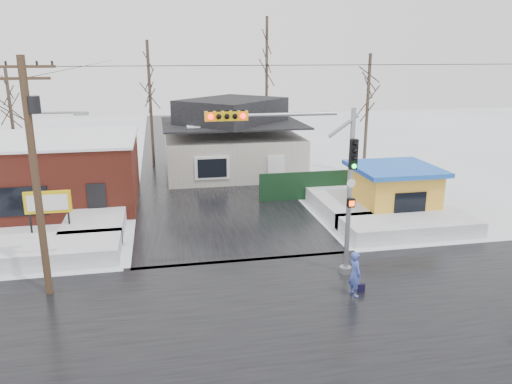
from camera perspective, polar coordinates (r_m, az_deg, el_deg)
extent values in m
plane|color=white|center=(18.21, 1.50, -14.22)|extent=(120.00, 120.00, 0.00)
cube|color=black|center=(18.21, 1.50, -14.19)|extent=(10.00, 120.00, 0.02)
cube|color=black|center=(18.21, 1.50, -14.19)|extent=(120.00, 10.00, 0.02)
cube|color=white|center=(24.63, -23.40, -6.29)|extent=(7.00, 3.00, 0.80)
cube|color=white|center=(27.08, 17.08, -3.71)|extent=(7.00, 3.00, 0.80)
cube|color=white|center=(28.94, -17.57, -2.50)|extent=(3.00, 8.00, 0.80)
cube|color=white|center=(30.59, 9.42, -0.99)|extent=(3.00, 8.00, 0.80)
cylinder|color=gray|center=(20.63, 10.63, -0.26)|extent=(0.20, 0.20, 7.00)
cylinder|color=gray|center=(21.78, 10.18, -8.77)|extent=(0.50, 0.50, 0.30)
cylinder|color=gray|center=(19.07, 2.62, 8.82)|extent=(4.60, 0.14, 0.14)
cube|color=gold|center=(18.70, -3.41, 8.67)|extent=(1.60, 0.28, 0.35)
sphere|color=#FF0C0C|center=(18.47, -5.21, 8.55)|extent=(0.20, 0.20, 0.20)
sphere|color=#FF0C0C|center=(18.63, -1.49, 8.67)|extent=(0.20, 0.20, 0.20)
cube|color=black|center=(20.06, 11.08, 4.25)|extent=(0.30, 0.22, 1.20)
sphere|color=#0CE533|center=(20.02, 11.16, 2.91)|extent=(0.18, 0.18, 0.18)
cube|color=black|center=(20.54, 10.79, -1.22)|extent=(0.30, 0.20, 0.35)
cylinder|color=#382619|center=(19.95, -23.85, 1.06)|extent=(0.28, 0.28, 9.00)
cube|color=#382619|center=(19.42, -25.21, 12.84)|extent=(2.20, 0.10, 0.10)
cube|color=#382619|center=(19.43, -25.07, 11.67)|extent=(1.80, 0.10, 0.10)
cylinder|color=black|center=(19.44, -24.04, 9.11)|extent=(0.44, 0.44, 0.60)
cylinder|color=gray|center=(19.34, -22.05, 8.40)|extent=(1.80, 0.08, 0.08)
cube|color=gray|center=(19.20, -19.37, 8.46)|extent=(0.50, 0.22, 0.12)
cube|color=maroon|center=(33.04, -24.00, 1.96)|extent=(12.00, 8.00, 4.00)
cube|color=white|center=(32.66, -24.40, 5.45)|extent=(12.20, 8.20, 0.15)
cube|color=black|center=(29.40, -25.49, -1.01)|extent=(3.00, 0.08, 1.60)
cube|color=black|center=(28.72, -17.69, -1.19)|extent=(1.00, 0.08, 2.20)
cylinder|color=black|center=(26.97, -24.33, -3.40)|extent=(0.10, 0.10, 1.80)
cylinder|color=black|center=(26.60, -20.56, -3.24)|extent=(0.10, 0.10, 1.80)
cube|color=gold|center=(26.45, -22.70, -1.07)|extent=(2.20, 0.18, 1.10)
cube|color=white|center=(26.35, -22.75, -1.14)|extent=(1.90, 0.02, 0.80)
cube|color=beige|center=(38.54, -2.74, 4.35)|extent=(10.00, 8.00, 3.00)
cube|color=black|center=(38.14, -2.79, 7.89)|extent=(10.40, 8.40, 0.12)
pyramid|color=black|center=(38.03, -2.80, 9.32)|extent=(9.00, 7.00, 1.80)
cube|color=maroon|center=(39.58, 1.63, 9.65)|extent=(0.70, 0.70, 1.40)
cube|color=white|center=(34.39, -5.03, 2.75)|extent=(2.40, 0.12, 1.60)
cube|color=gold|center=(29.57, 15.39, -0.12)|extent=(4.00, 4.00, 2.60)
cube|color=#1735B1|center=(29.22, 15.59, 2.61)|extent=(4.60, 4.60, 0.25)
cube|color=black|center=(27.85, 17.21, -1.24)|extent=(1.80, 0.06, 1.20)
cube|color=black|center=(32.11, 7.39, 0.82)|extent=(8.00, 0.12, 1.80)
cylinder|color=#332821|center=(41.59, -11.96, 9.75)|extent=(0.24, 0.24, 10.00)
cylinder|color=#332821|center=(44.52, 1.22, 11.75)|extent=(0.24, 0.24, 12.00)
cylinder|color=#332821|center=(38.91, 12.55, 8.58)|extent=(0.24, 0.24, 9.00)
cylinder|color=#332821|center=(41.08, -26.08, 7.03)|extent=(0.24, 0.24, 8.00)
imported|color=#4357BC|center=(19.68, 11.24, -9.19)|extent=(0.53, 0.71, 1.79)
cube|color=black|center=(20.25, 11.92, -10.76)|extent=(0.28, 0.13, 0.35)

